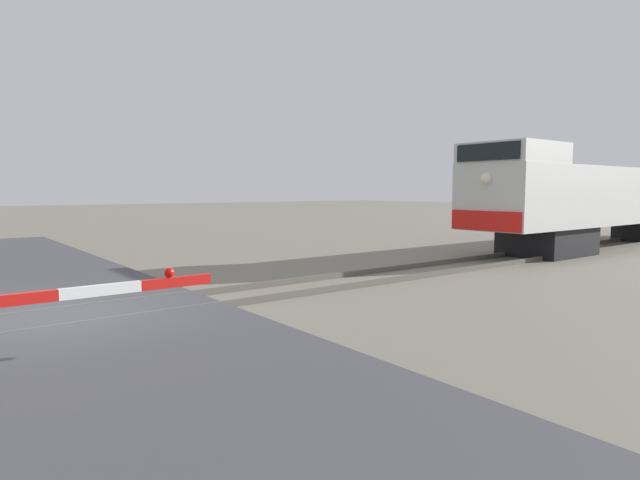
{
  "coord_description": "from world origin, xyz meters",
  "views": [
    {
      "loc": [
        10.27,
        -1.93,
        2.39
      ],
      "look_at": [
        1.1,
        5.08,
        1.3
      ],
      "focal_mm": 29.62,
      "sensor_mm": 36.0,
      "label": 1
    }
  ],
  "objects": [
    {
      "name": "road_surface",
      "position": [
        0.0,
        0.0,
        0.07
      ],
      "size": [
        36.0,
        5.72,
        0.15
      ],
      "primitive_type": "cube",
      "color": "#47474C",
      "rests_on": "ground_plane"
    },
    {
      "name": "rail_track_right",
      "position": [
        0.72,
        0.0,
        0.07
      ],
      "size": [
        0.08,
        80.0,
        0.15
      ],
      "primitive_type": "cube",
      "color": "#59544C",
      "rests_on": "ground_plane"
    },
    {
      "name": "rail_track_left",
      "position": [
        -0.72,
        0.0,
        0.07
      ],
      "size": [
        0.08,
        80.0,
        0.15
      ],
      "primitive_type": "cube",
      "color": "#59544C",
      "rests_on": "ground_plane"
    },
    {
      "name": "locomotive",
      "position": [
        0.0,
        20.83,
        2.01
      ],
      "size": [
        2.73,
        17.16,
        3.95
      ],
      "color": "black",
      "rests_on": "ground_plane"
    },
    {
      "name": "ground_plane",
      "position": [
        0.0,
        0.0,
        0.0
      ],
      "size": [
        160.0,
        160.0,
        0.0
      ],
      "primitive_type": "plane",
      "color": "gray"
    }
  ]
}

